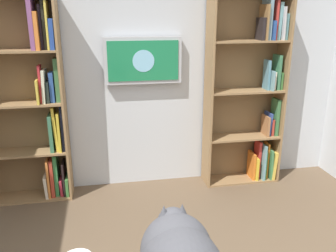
# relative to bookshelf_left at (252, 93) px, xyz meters

# --- Properties ---
(wall_back) EXTENTS (4.52, 0.06, 2.70)m
(wall_back) POSITION_rel_bookshelf_left_xyz_m (1.20, -0.17, 0.36)
(wall_back) COLOR silver
(wall_back) RESTS_ON ground
(bookshelf_left) EXTENTS (0.82, 0.28, 2.05)m
(bookshelf_left) POSITION_rel_bookshelf_left_xyz_m (0.00, 0.00, 0.00)
(bookshelf_left) COLOR #937047
(bookshelf_left) RESTS_ON ground
(bookshelf_right) EXTENTS (0.78, 0.28, 1.97)m
(bookshelf_right) POSITION_rel_bookshelf_left_xyz_m (2.21, 0.00, -0.01)
(bookshelf_right) COLOR #937047
(bookshelf_right) RESTS_ON ground
(wall_mounted_tv) EXTENTS (0.77, 0.07, 0.46)m
(wall_mounted_tv) POSITION_rel_bookshelf_left_xyz_m (1.14, -0.08, 0.36)
(wall_mounted_tv) COLOR #B7B7BC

